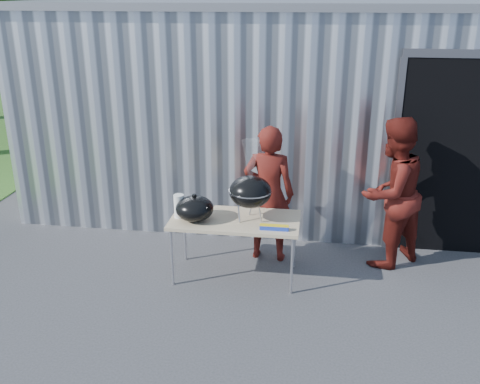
% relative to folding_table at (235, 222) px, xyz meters
% --- Properties ---
extents(ground, '(80.00, 80.00, 0.00)m').
position_rel_folding_table_xyz_m(ground, '(-0.18, -0.63, -0.71)').
color(ground, '#353538').
extents(building, '(8.20, 6.20, 3.10)m').
position_rel_folding_table_xyz_m(building, '(0.73, 3.96, 0.83)').
color(building, silver).
rests_on(building, ground).
extents(folding_table, '(1.50, 0.75, 0.75)m').
position_rel_folding_table_xyz_m(folding_table, '(0.00, 0.00, 0.00)').
color(folding_table, tan).
rests_on(folding_table, ground).
extents(kettle_grill, '(0.49, 0.49, 0.95)m').
position_rel_folding_table_xyz_m(kettle_grill, '(0.18, -0.01, 0.45)').
color(kettle_grill, black).
rests_on(kettle_grill, folding_table).
extents(grill_lid, '(0.44, 0.44, 0.32)m').
position_rel_folding_table_xyz_m(grill_lid, '(-0.45, -0.10, 0.18)').
color(grill_lid, black).
rests_on(grill_lid, folding_table).
extents(paper_towels, '(0.12, 0.12, 0.28)m').
position_rel_folding_table_xyz_m(paper_towels, '(-0.65, -0.05, 0.18)').
color(paper_towels, white).
rests_on(paper_towels, folding_table).
extents(white_tub, '(0.20, 0.15, 0.10)m').
position_rel_folding_table_xyz_m(white_tub, '(-0.55, 0.23, 0.09)').
color(white_tub, white).
rests_on(white_tub, folding_table).
extents(foil_box, '(0.32, 0.06, 0.06)m').
position_rel_folding_table_xyz_m(foil_box, '(0.48, -0.25, 0.07)').
color(foil_box, '#1A35AD').
rests_on(foil_box, folding_table).
extents(person_cook, '(0.66, 0.46, 1.74)m').
position_rel_folding_table_xyz_m(person_cook, '(0.34, 0.54, 0.16)').
color(person_cook, '#51140F').
rests_on(person_cook, ground).
extents(person_bystander, '(1.15, 1.13, 1.87)m').
position_rel_folding_table_xyz_m(person_bystander, '(1.83, 0.61, 0.23)').
color(person_bystander, '#51140F').
rests_on(person_bystander, ground).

